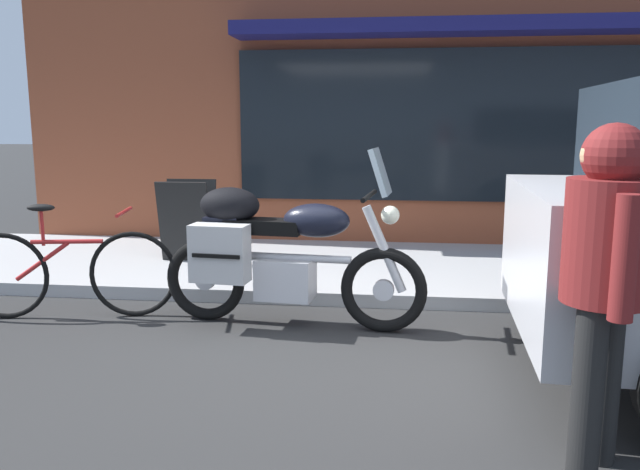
# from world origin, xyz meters

# --- Properties ---
(ground_plane) EXTENTS (80.00, 80.00, 0.00)m
(ground_plane) POSITION_xyz_m (0.00, 0.00, 0.00)
(ground_plane) COLOR #2C2C2C
(touring_motorcycle) EXTENTS (2.11, 0.62, 1.41)m
(touring_motorcycle) POSITION_xyz_m (-0.21, 0.68, 0.61)
(touring_motorcycle) COLOR black
(touring_motorcycle) RESTS_ON ground_plane
(parked_bicycle) EXTENTS (1.73, 0.50, 0.95)m
(parked_bicycle) POSITION_xyz_m (-1.93, 0.69, 0.39)
(parked_bicycle) COLOR black
(parked_bicycle) RESTS_ON ground_plane
(pedestrian_walking) EXTENTS (0.39, 0.56, 1.59)m
(pedestrian_walking) POSITION_xyz_m (1.65, -1.24, 1.00)
(pedestrian_walking) COLOR black
(pedestrian_walking) RESTS_ON ground_plane
(sandwich_board_sign) EXTENTS (0.55, 0.40, 0.86)m
(sandwich_board_sign) POSITION_xyz_m (-1.50, 2.44, 0.55)
(sandwich_board_sign) COLOR black
(sandwich_board_sign) RESTS_ON sidewalk_curb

